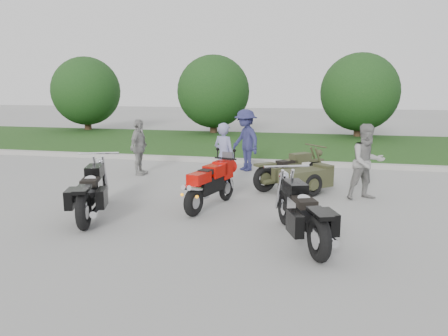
% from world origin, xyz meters
% --- Properties ---
extents(ground, '(80.00, 80.00, 0.00)m').
position_xyz_m(ground, '(0.00, 0.00, 0.00)').
color(ground, '#9B9B96').
rests_on(ground, ground).
extents(curb, '(60.00, 0.30, 0.15)m').
position_xyz_m(curb, '(0.00, 6.00, 0.07)').
color(curb, '#A5A29B').
rests_on(curb, ground).
extents(grass_strip, '(60.00, 8.00, 0.14)m').
position_xyz_m(grass_strip, '(0.00, 10.15, 0.07)').
color(grass_strip, '#27531C').
rests_on(grass_strip, ground).
extents(tree_far_left, '(3.60, 3.60, 4.00)m').
position_xyz_m(tree_far_left, '(-10.00, 13.50, 2.19)').
color(tree_far_left, '#3F2B1C').
rests_on(tree_far_left, ground).
extents(tree_mid_left, '(3.60, 3.60, 4.00)m').
position_xyz_m(tree_mid_left, '(-3.00, 13.50, 2.19)').
color(tree_mid_left, '#3F2B1C').
rests_on(tree_mid_left, ground).
extents(tree_mid_right, '(3.60, 3.60, 4.00)m').
position_xyz_m(tree_mid_right, '(4.00, 13.50, 2.19)').
color(tree_mid_right, '#3F2B1C').
rests_on(tree_mid_right, ground).
extents(sportbike_red, '(0.72, 1.91, 0.92)m').
position_xyz_m(sportbike_red, '(0.13, 0.65, 0.54)').
color(sportbike_red, black).
rests_on(sportbike_red, ground).
extents(cruiser_left, '(0.99, 2.38, 0.95)m').
position_xyz_m(cruiser_left, '(-1.96, -0.44, 0.48)').
color(cruiser_left, black).
rests_on(cruiser_left, ground).
extents(cruiser_right, '(1.06, 2.32, 0.94)m').
position_xyz_m(cruiser_right, '(2.10, -0.99, 0.48)').
color(cruiser_right, black).
rests_on(cruiser_right, ground).
extents(cruiser_sidecar, '(1.91, 1.99, 0.86)m').
position_xyz_m(cruiser_sidecar, '(1.85, 2.49, 0.40)').
color(cruiser_sidecar, black).
rests_on(cruiser_sidecar, ground).
extents(person_stripe, '(0.71, 0.62, 1.64)m').
position_xyz_m(person_stripe, '(0.03, 2.45, 0.82)').
color(person_stripe, '#797BA5').
rests_on(person_stripe, ground).
extents(person_grey, '(1.02, 0.93, 1.70)m').
position_xyz_m(person_grey, '(3.36, 2.16, 0.85)').
color(person_grey, gray).
rests_on(person_grey, ground).
extents(person_denim, '(1.31, 1.33, 1.83)m').
position_xyz_m(person_denim, '(0.14, 4.87, 0.92)').
color(person_denim, navy).
rests_on(person_denim, ground).
extents(person_back, '(0.41, 0.94, 1.60)m').
position_xyz_m(person_back, '(-2.71, 3.58, 0.80)').
color(person_back, gray).
rests_on(person_back, ground).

